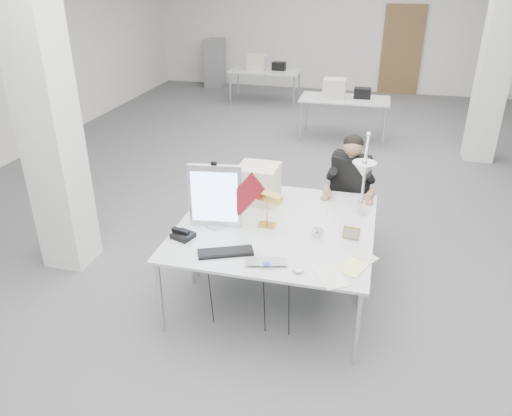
# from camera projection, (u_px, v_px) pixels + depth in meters

# --- Properties ---
(room_shell) EXTENTS (10.04, 14.04, 3.24)m
(room_shell) POSITION_uv_depth(u_px,v_px,m) (317.00, 77.00, 6.16)
(room_shell) COLOR #575759
(room_shell) RESTS_ON ground
(desk_main) EXTENTS (1.80, 0.90, 0.02)m
(desk_main) POSITION_uv_depth(u_px,v_px,m) (265.00, 250.00, 4.30)
(desk_main) COLOR silver
(desk_main) RESTS_ON room_shell
(desk_second) EXTENTS (1.80, 0.90, 0.02)m
(desk_second) POSITION_uv_depth(u_px,v_px,m) (285.00, 205.00, 5.08)
(desk_second) COLOR silver
(desk_second) RESTS_ON room_shell
(bg_desk_a) EXTENTS (1.60, 0.80, 0.02)m
(bg_desk_a) POSITION_uv_depth(u_px,v_px,m) (345.00, 99.00, 9.04)
(bg_desk_a) COLOR silver
(bg_desk_a) RESTS_ON room_shell
(bg_desk_b) EXTENTS (1.60, 0.80, 0.02)m
(bg_desk_b) POSITION_uv_depth(u_px,v_px,m) (265.00, 71.00, 11.39)
(bg_desk_b) COLOR silver
(bg_desk_b) RESTS_ON room_shell
(filing_cabinet) EXTENTS (0.45, 0.55, 1.20)m
(filing_cabinet) POSITION_uv_depth(u_px,v_px,m) (215.00, 63.00, 13.08)
(filing_cabinet) COLOR gray
(filing_cabinet) RESTS_ON room_shell
(office_chair) EXTENTS (0.73, 0.73, 1.14)m
(office_chair) POSITION_uv_depth(u_px,v_px,m) (349.00, 200.00, 5.60)
(office_chair) COLOR black
(office_chair) RESTS_ON room_shell
(seated_person) EXTENTS (0.66, 0.73, 0.90)m
(seated_person) POSITION_uv_depth(u_px,v_px,m) (351.00, 174.00, 5.41)
(seated_person) COLOR black
(seated_person) RESTS_ON office_chair
(monitor) EXTENTS (0.49, 0.12, 0.60)m
(monitor) POSITION_uv_depth(u_px,v_px,m) (215.00, 196.00, 4.54)
(monitor) COLOR silver
(monitor) RESTS_ON desk_main
(pennant) EXTENTS (0.41, 0.19, 0.47)m
(pennant) POSITION_uv_depth(u_px,v_px,m) (245.00, 195.00, 4.42)
(pennant) COLOR maroon
(pennant) RESTS_ON monitor
(keyboard) EXTENTS (0.49, 0.33, 0.02)m
(keyboard) POSITION_uv_depth(u_px,v_px,m) (226.00, 252.00, 4.21)
(keyboard) COLOR black
(keyboard) RESTS_ON desk_main
(laptop) EXTENTS (0.38, 0.29, 0.03)m
(laptop) POSITION_uv_depth(u_px,v_px,m) (266.00, 266.00, 4.03)
(laptop) COLOR #B1B1B6
(laptop) RESTS_ON desk_main
(mouse) EXTENTS (0.10, 0.07, 0.04)m
(mouse) POSITION_uv_depth(u_px,v_px,m) (298.00, 271.00, 3.95)
(mouse) COLOR silver
(mouse) RESTS_ON desk_main
(bankers_lamp) EXTENTS (0.32, 0.23, 0.34)m
(bankers_lamp) POSITION_uv_depth(u_px,v_px,m) (267.00, 209.00, 4.59)
(bankers_lamp) COLOR gold
(bankers_lamp) RESTS_ON desk_main
(desk_phone) EXTENTS (0.22, 0.21, 0.04)m
(desk_phone) POSITION_uv_depth(u_px,v_px,m) (183.00, 235.00, 4.45)
(desk_phone) COLOR black
(desk_phone) RESTS_ON desk_main
(picture_frame_left) EXTENTS (0.14, 0.06, 0.11)m
(picture_frame_left) POSITION_uv_depth(u_px,v_px,m) (198.00, 216.00, 4.73)
(picture_frame_left) COLOR #B0824C
(picture_frame_left) RESTS_ON desk_main
(picture_frame_right) EXTENTS (0.15, 0.05, 0.12)m
(picture_frame_right) POSITION_uv_depth(u_px,v_px,m) (351.00, 233.00, 4.42)
(picture_frame_right) COLOR #A98149
(picture_frame_right) RESTS_ON desk_main
(desk_clock) EXTENTS (0.10, 0.05, 0.10)m
(desk_clock) POSITION_uv_depth(u_px,v_px,m) (318.00, 232.00, 4.46)
(desk_clock) COLOR silver
(desk_clock) RESTS_ON desk_main
(paper_stack_a) EXTENTS (0.32, 0.35, 0.01)m
(paper_stack_a) POSITION_uv_depth(u_px,v_px,m) (332.00, 278.00, 3.89)
(paper_stack_a) COLOR white
(paper_stack_a) RESTS_ON desk_main
(paper_stack_b) EXTENTS (0.27, 0.31, 0.01)m
(paper_stack_b) POSITION_uv_depth(u_px,v_px,m) (352.00, 267.00, 4.02)
(paper_stack_b) COLOR #FFFB98
(paper_stack_b) RESTS_ON desk_main
(paper_stack_c) EXTENTS (0.23, 0.21, 0.01)m
(paper_stack_c) POSITION_uv_depth(u_px,v_px,m) (366.00, 257.00, 4.17)
(paper_stack_c) COLOR silver
(paper_stack_c) RESTS_ON desk_main
(beige_monitor) EXTENTS (0.40, 0.38, 0.38)m
(beige_monitor) POSITION_uv_depth(u_px,v_px,m) (258.00, 183.00, 5.09)
(beige_monitor) COLOR beige
(beige_monitor) RESTS_ON desk_second
(architect_lamp) EXTENTS (0.39, 0.75, 0.92)m
(architect_lamp) POSITION_uv_depth(u_px,v_px,m) (364.00, 180.00, 4.48)
(architect_lamp) COLOR #B8B8BC
(architect_lamp) RESTS_ON desk_second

